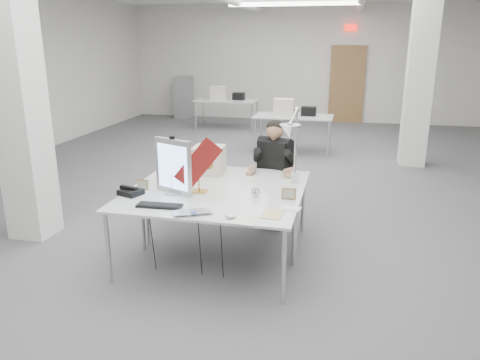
% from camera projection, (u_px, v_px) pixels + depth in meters
% --- Properties ---
extents(room_shell, '(10.04, 14.04, 3.24)m').
position_uv_depth(room_shell, '(260.00, 81.00, 6.68)').
color(room_shell, '#4D4D4F').
rests_on(room_shell, ground).
extents(desk_main, '(1.80, 0.90, 0.02)m').
position_uv_depth(desk_main, '(204.00, 204.00, 4.51)').
color(desk_main, silver).
rests_on(desk_main, room_shell).
extents(desk_second, '(1.80, 0.90, 0.02)m').
position_uv_depth(desk_second, '(227.00, 178.00, 5.35)').
color(desk_second, silver).
rests_on(desk_second, room_shell).
extents(bg_desk_a, '(1.60, 0.80, 0.02)m').
position_uv_depth(bg_desk_a, '(293.00, 116.00, 9.59)').
color(bg_desk_a, silver).
rests_on(bg_desk_a, room_shell).
extents(bg_desk_b, '(1.60, 0.80, 0.02)m').
position_uv_depth(bg_desk_b, '(227.00, 100.00, 12.08)').
color(bg_desk_b, silver).
rests_on(bg_desk_b, room_shell).
extents(filing_cabinet, '(0.45, 0.55, 1.20)m').
position_uv_depth(filing_cabinet, '(184.00, 97.00, 13.84)').
color(filing_cabinet, gray).
rests_on(filing_cabinet, room_shell).
extents(office_chair, '(0.61, 0.61, 0.98)m').
position_uv_depth(office_chair, '(274.00, 187.00, 5.87)').
color(office_chair, black).
rests_on(office_chair, room_shell).
extents(seated_person, '(0.71, 0.79, 0.99)m').
position_uv_depth(seated_person, '(274.00, 156.00, 5.70)').
color(seated_person, black).
rests_on(seated_person, office_chair).
extents(monitor, '(0.44, 0.22, 0.56)m').
position_uv_depth(monitor, '(173.00, 166.00, 4.72)').
color(monitor, '#B1B1B6').
rests_on(monitor, desk_main).
extents(pennant, '(0.47, 0.18, 0.53)m').
position_uv_depth(pennant, '(198.00, 163.00, 4.61)').
color(pennant, '#660F0D').
rests_on(pennant, monitor).
extents(keyboard, '(0.43, 0.16, 0.02)m').
position_uv_depth(keyboard, '(159.00, 206.00, 4.40)').
color(keyboard, black).
rests_on(keyboard, desk_main).
extents(laptop, '(0.42, 0.37, 0.03)m').
position_uv_depth(laptop, '(194.00, 215.00, 4.17)').
color(laptop, silver).
rests_on(laptop, desk_main).
extents(mouse, '(0.11, 0.09, 0.04)m').
position_uv_depth(mouse, '(231.00, 216.00, 4.12)').
color(mouse, silver).
rests_on(mouse, desk_main).
extents(bankers_lamp, '(0.35, 0.18, 0.38)m').
position_uv_depth(bankers_lamp, '(199.00, 174.00, 4.77)').
color(bankers_lamp, gold).
rests_on(bankers_lamp, desk_main).
extents(desk_phone, '(0.26, 0.25, 0.05)m').
position_uv_depth(desk_phone, '(131.00, 192.00, 4.74)').
color(desk_phone, black).
rests_on(desk_phone, desk_main).
extents(picture_frame_left, '(0.14, 0.06, 0.11)m').
position_uv_depth(picture_frame_left, '(143.00, 184.00, 4.91)').
color(picture_frame_left, '#A17B45').
rests_on(picture_frame_left, desk_main).
extents(picture_frame_right, '(0.15, 0.04, 0.11)m').
position_uv_depth(picture_frame_right, '(289.00, 194.00, 4.60)').
color(picture_frame_right, '#9B7643').
rests_on(picture_frame_right, desk_main).
extents(desk_clock, '(0.10, 0.05, 0.09)m').
position_uv_depth(desk_clock, '(256.00, 192.00, 4.68)').
color(desk_clock, '#A8A8AD').
rests_on(desk_clock, desk_main).
extents(paper_stack_a, '(0.23, 0.31, 0.01)m').
position_uv_depth(paper_stack_a, '(247.00, 219.00, 4.10)').
color(paper_stack_a, silver).
rests_on(paper_stack_a, desk_main).
extents(paper_stack_b, '(0.18, 0.25, 0.01)m').
position_uv_depth(paper_stack_b, '(273.00, 214.00, 4.20)').
color(paper_stack_b, '#CFC17B').
rests_on(paper_stack_b, desk_main).
extents(paper_stack_c, '(0.21, 0.17, 0.01)m').
position_uv_depth(paper_stack_c, '(290.00, 208.00, 4.36)').
color(paper_stack_c, white).
rests_on(paper_stack_c, desk_main).
extents(beige_monitor, '(0.35, 0.33, 0.32)m').
position_uv_depth(beige_monitor, '(209.00, 160.00, 5.45)').
color(beige_monitor, beige).
rests_on(beige_monitor, desk_second).
extents(architect_lamp, '(0.44, 0.66, 0.80)m').
position_uv_depth(architect_lamp, '(293.00, 152.00, 4.82)').
color(architect_lamp, silver).
rests_on(architect_lamp, desk_second).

